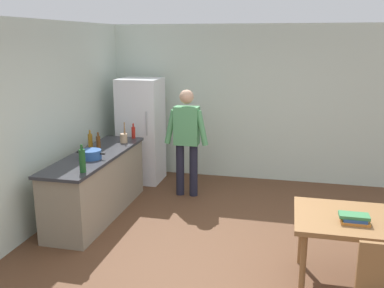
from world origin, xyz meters
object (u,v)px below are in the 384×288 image
(bottle_oil_amber, at_px, (90,141))
(book_stack, at_px, (355,219))
(bottle_wine_green, at_px, (82,160))
(refrigerator, at_px, (141,131))
(bottle_beer_brown, at_px, (98,143))
(dining_table, at_px, (367,226))
(person, at_px, (187,136))
(bottle_sauce_red, at_px, (133,132))
(cooking_pot, at_px, (91,154))
(utensil_jar, at_px, (124,138))

(bottle_oil_amber, distance_m, book_stack, 3.75)
(bottle_oil_amber, height_order, bottle_wine_green, bottle_wine_green)
(refrigerator, height_order, bottle_wine_green, refrigerator)
(bottle_beer_brown, height_order, bottle_wine_green, bottle_wine_green)
(dining_table, bearing_deg, person, 137.59)
(bottle_oil_amber, xyz_separation_m, bottle_sauce_red, (0.36, 0.79, -0.02))
(bottle_beer_brown, distance_m, book_stack, 3.61)
(person, relative_size, cooking_pot, 4.25)
(dining_table, distance_m, bottle_wine_green, 3.22)
(dining_table, distance_m, bottle_beer_brown, 3.70)
(utensil_jar, bearing_deg, dining_table, -28.97)
(bottle_sauce_red, relative_size, book_stack, 0.84)
(bottle_beer_brown, relative_size, bottle_oil_amber, 0.93)
(bottle_wine_green, height_order, book_stack, bottle_wine_green)
(cooking_pot, bearing_deg, bottle_oil_amber, 116.63)
(person, xyz_separation_m, bottle_wine_green, (-0.83, -1.84, 0.07))
(bottle_wine_green, bearing_deg, person, 65.72)
(dining_table, xyz_separation_m, cooking_pot, (-3.35, 0.87, 0.29))
(person, height_order, utensil_jar, person)
(cooking_pot, xyz_separation_m, book_stack, (3.21, -1.00, -0.17))
(person, xyz_separation_m, bottle_beer_brown, (-1.10, -0.84, 0.03))
(bottle_oil_amber, relative_size, bottle_wine_green, 0.82)
(cooking_pot, relative_size, utensil_jar, 1.25)
(bottle_beer_brown, bearing_deg, dining_table, -20.81)
(person, distance_m, dining_table, 3.20)
(person, distance_m, bottle_sauce_red, 0.87)
(refrigerator, bearing_deg, cooking_pot, -91.54)
(bottle_oil_amber, bearing_deg, cooking_pot, -63.37)
(bottle_oil_amber, bearing_deg, refrigerator, 78.23)
(person, height_order, bottle_sauce_red, person)
(bottle_sauce_red, relative_size, bottle_wine_green, 0.71)
(utensil_jar, xyz_separation_m, bottle_sauce_red, (0.04, 0.32, 0.02))
(bottle_beer_brown, xyz_separation_m, book_stack, (3.30, -1.44, -0.21))
(person, bearing_deg, bottle_beer_brown, -142.69)
(cooking_pot, bearing_deg, bottle_sauce_red, 84.23)
(bottle_beer_brown, distance_m, bottle_sauce_red, 0.84)
(utensil_jar, bearing_deg, person, 20.58)
(refrigerator, bearing_deg, person, -30.23)
(person, bearing_deg, refrigerator, 149.77)
(dining_table, distance_m, book_stack, 0.23)
(dining_table, distance_m, bottle_sauce_red, 3.87)
(bottle_beer_brown, relative_size, bottle_wine_green, 0.76)
(dining_table, bearing_deg, book_stack, -137.15)
(bottle_wine_green, bearing_deg, utensil_jar, 93.03)
(utensil_jar, height_order, bottle_beer_brown, utensil_jar)
(utensil_jar, xyz_separation_m, book_stack, (3.12, -1.94, -0.19))
(refrigerator, height_order, dining_table, refrigerator)
(person, height_order, bottle_wine_green, person)
(person, relative_size, bottle_sauce_red, 7.08)
(person, relative_size, bottle_beer_brown, 6.54)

